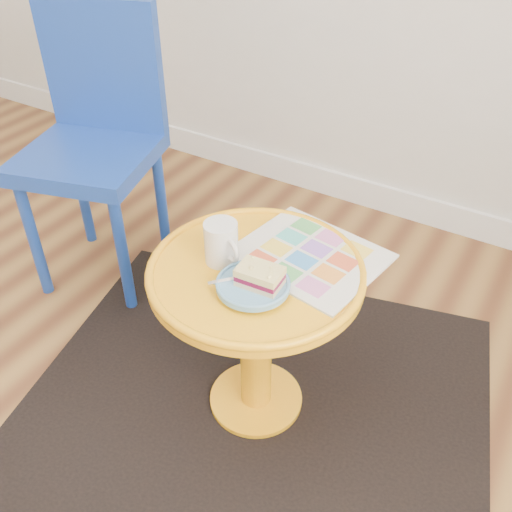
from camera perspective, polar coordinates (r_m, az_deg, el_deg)
The scene contains 8 objects.
rug at distance 1.72m, azimuth 0.00°, elevation -14.24°, with size 1.30×1.10×0.01m, color black.
side_table at distance 1.46m, azimuth 0.00°, elevation -5.62°, with size 0.52×0.52×0.50m.
chair at distance 2.00m, azimuth -15.76°, elevation 11.90°, with size 0.51×0.51×0.93m.
newspaper at distance 1.41m, azimuth 5.34°, elevation 0.05°, with size 0.34×0.29×0.01m, color silver.
mug at distance 1.36m, azimuth -3.46°, elevation 1.43°, with size 0.11×0.08×0.11m.
plate at distance 1.29m, azimuth -0.30°, elevation -2.94°, with size 0.17×0.17×0.02m.
cake_slice at distance 1.27m, azimuth 0.39°, elevation -2.04°, with size 0.10×0.07×0.04m.
fork at distance 1.30m, azimuth -1.47°, elevation -2.16°, with size 0.11×0.12×0.00m.
Camera 1 is at (1.31, -0.08, 1.35)m, focal length 40.00 mm.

